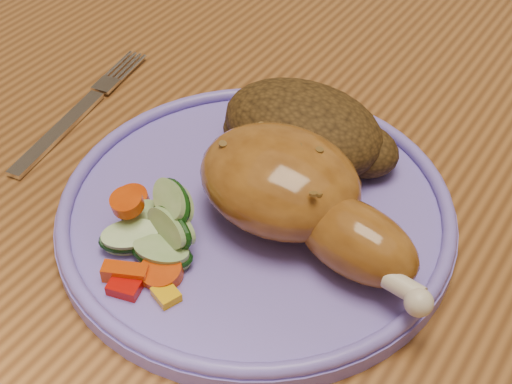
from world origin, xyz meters
The scene contains 7 objects.
dining_table centered at (0.00, 0.00, 0.67)m, with size 0.90×1.40×0.75m.
plate centered at (-0.01, -0.09, 0.76)m, with size 0.28×0.28×0.01m, color #7562CF.
plate_rim centered at (-0.01, -0.09, 0.77)m, with size 0.27×0.27×0.01m, color #7562CF.
chicken_leg centered at (0.02, -0.09, 0.79)m, with size 0.18×0.09×0.06m.
rice_pilaf centered at (-0.01, -0.02, 0.78)m, with size 0.13×0.09×0.05m.
vegetable_pile centered at (-0.05, -0.15, 0.77)m, with size 0.09×0.09×0.05m.
fork centered at (-0.20, -0.07, 0.75)m, with size 0.04×0.16×0.00m.
Camera 1 is at (0.18, -0.38, 1.11)m, focal length 50.00 mm.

